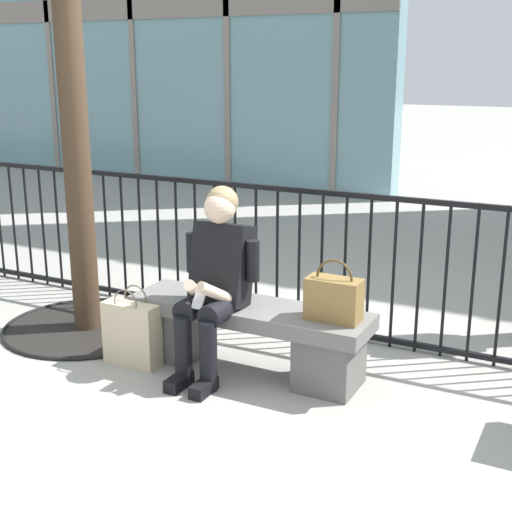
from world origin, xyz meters
TOP-DOWN VIEW (x-y plane):
  - ground_plane at (0.00, 0.00)m, footprint 60.00×60.00m
  - stone_bench at (0.00, 0.00)m, footprint 1.60×0.44m
  - seated_person_with_phone at (-0.17, -0.13)m, footprint 0.52×0.66m
  - handbag_on_bench at (0.58, -0.01)m, footprint 0.33×0.16m
  - shopping_bag at (-0.73, -0.28)m, footprint 0.38×0.15m
  - plaza_railing at (0.00, 0.79)m, footprint 8.57×0.04m

SIDE VIEW (x-z plane):
  - ground_plane at x=0.00m, z-range 0.00..0.00m
  - shopping_bag at x=-0.73m, z-range -0.05..0.49m
  - stone_bench at x=0.00m, z-range 0.05..0.50m
  - plaza_railing at x=0.00m, z-range 0.01..1.09m
  - handbag_on_bench at x=0.58m, z-range 0.40..0.78m
  - seated_person_with_phone at x=-0.17m, z-range 0.04..1.26m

